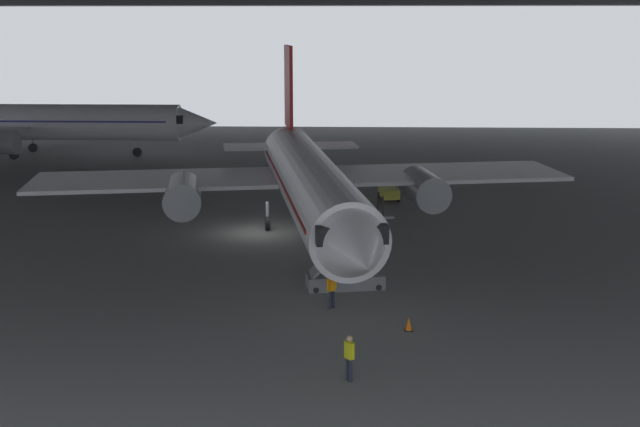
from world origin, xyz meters
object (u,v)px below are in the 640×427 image
(crew_worker_near_nose, at_px, (349,355))
(baggage_tug, at_px, (389,193))
(crew_worker_by_stairs, at_px, (332,288))
(airplane_distant, at_px, (41,122))
(airplane_main, at_px, (310,182))
(traffic_cone_orange, at_px, (409,324))
(boarding_stairs, at_px, (346,273))

(crew_worker_near_nose, xyz_separation_m, baggage_tug, (2.99, 31.48, -0.48))
(crew_worker_by_stairs, relative_size, airplane_distant, 0.05)
(crew_worker_near_nose, relative_size, crew_worker_by_stairs, 1.02)
(airplane_distant, height_order, baggage_tug, airplane_distant)
(crew_worker_near_nose, bearing_deg, baggage_tug, 84.57)
(airplane_main, distance_m, airplane_distant, 41.76)
(traffic_cone_orange, bearing_deg, crew_worker_near_nose, -116.67)
(boarding_stairs, relative_size, baggage_tug, 1.96)
(crew_worker_near_nose, distance_m, baggage_tug, 31.62)
(airplane_main, height_order, traffic_cone_orange, airplane_main)
(airplane_main, distance_m, crew_worker_by_stairs, 13.12)
(airplane_main, height_order, baggage_tug, airplane_main)
(airplane_main, bearing_deg, crew_worker_near_nose, -83.29)
(boarding_stairs, bearing_deg, crew_worker_near_nose, -89.32)
(boarding_stairs, distance_m, traffic_cone_orange, 6.34)
(airplane_main, xyz_separation_m, airplane_distant, (-28.18, 30.82, -0.05))
(airplane_distant, relative_size, baggage_tug, 14.73)
(airplane_main, height_order, crew_worker_by_stairs, airplane_main)
(airplane_distant, bearing_deg, traffic_cone_orange, -54.41)
(crew_worker_near_nose, height_order, baggage_tug, crew_worker_near_nose)
(traffic_cone_orange, bearing_deg, airplane_main, 107.72)
(crew_worker_near_nose, relative_size, baggage_tug, 0.74)
(traffic_cone_orange, distance_m, baggage_tug, 26.45)
(airplane_distant, xyz_separation_m, baggage_tug, (33.58, -19.81, -2.83))
(crew_worker_near_nose, height_order, crew_worker_by_stairs, crew_worker_near_nose)
(crew_worker_by_stairs, bearing_deg, boarding_stairs, 77.89)
(boarding_stairs, height_order, baggage_tug, boarding_stairs)
(boarding_stairs, bearing_deg, airplane_main, 103.22)
(crew_worker_near_nose, xyz_separation_m, traffic_cone_orange, (2.53, 5.03, -0.71))
(crew_worker_by_stairs, xyz_separation_m, traffic_cone_orange, (3.32, -2.64, -0.69))
(airplane_main, relative_size, boarding_stairs, 7.75)
(crew_worker_near_nose, distance_m, traffic_cone_orange, 5.67)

